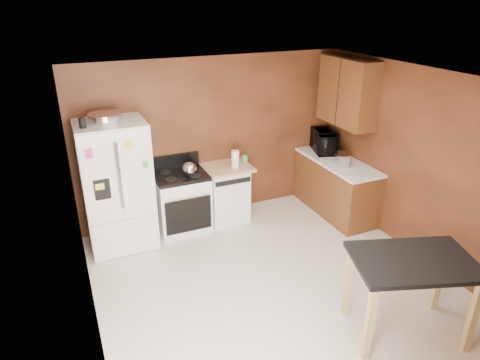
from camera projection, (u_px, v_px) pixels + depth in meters
floor at (280, 290)px, 5.21m from camera, size 4.50×4.50×0.00m
ceiling at (289, 84)px, 4.21m from camera, size 4.50×4.50×0.00m
wall_back at (213, 139)px, 6.60m from camera, size 4.20×0.00×4.20m
wall_front at (449, 335)px, 2.83m from camera, size 4.20×0.00×4.20m
wall_left at (84, 238)px, 3.94m from camera, size 0.00×4.50×4.50m
wall_right at (427, 169)px, 5.48m from camera, size 0.00×4.50×4.50m
roasting_pan at (105, 117)px, 5.49m from camera, size 0.44×0.44×0.11m
pen_cup at (82, 123)px, 5.22m from camera, size 0.08×0.08×0.12m
kettle at (189, 169)px, 6.13m from camera, size 0.21×0.21×0.21m
paper_towel at (235, 159)px, 6.43m from camera, size 0.13×0.13×0.27m
green_canister at (245, 158)px, 6.71m from camera, size 0.11×0.11×0.10m
toaster at (342, 159)px, 6.51m from camera, size 0.23×0.29×0.18m
microwave at (324, 142)px, 7.06m from camera, size 0.54×0.67×0.32m
refrigerator at (117, 186)px, 5.85m from camera, size 0.90×0.80×1.80m
gas_range at (182, 201)px, 6.41m from camera, size 0.76×0.68×1.10m
dishwasher at (226, 192)px, 6.70m from camera, size 0.78×0.63×0.89m
right_cabinets at (339, 159)px, 6.77m from camera, size 0.63×1.58×2.45m
island at (412, 271)px, 4.28m from camera, size 1.38×1.13×0.91m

